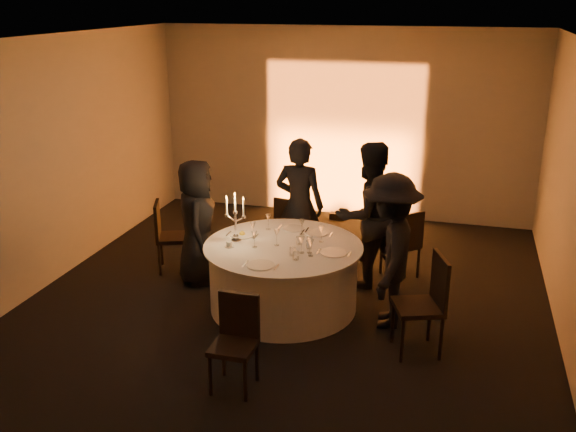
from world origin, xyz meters
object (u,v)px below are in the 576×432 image
(chair_right, at_px, (427,299))
(chair_front, at_px, (236,336))
(chair_back_left, at_px, (290,224))
(guest_back_left, at_px, (299,206))
(guest_right, at_px, (390,251))
(candelabra, at_px, (236,225))
(guest_back_right, at_px, (368,215))
(guest_left, at_px, (197,222))
(banquet_table, at_px, (283,276))
(coffee_cup, at_px, (229,244))
(chair_back_right, at_px, (404,241))
(chair_left, at_px, (167,232))

(chair_right, distance_m, chair_front, 1.95)
(chair_back_left, relative_size, guest_back_left, 0.49)
(guest_right, relative_size, candelabra, 2.88)
(chair_front, height_order, guest_back_right, guest_back_right)
(chair_front, relative_size, guest_right, 0.52)
(chair_back_left, distance_m, guest_back_left, 0.59)
(guest_left, xyz_separation_m, guest_back_right, (2.04, 0.48, 0.12))
(guest_back_right, xyz_separation_m, guest_right, (0.38, -0.98, -0.05))
(chair_right, bearing_deg, candelabra, -123.76)
(chair_right, bearing_deg, chair_front, -77.54)
(banquet_table, xyz_separation_m, candelabra, (-0.55, -0.04, 0.59))
(coffee_cup, bearing_deg, chair_back_left, 81.92)
(guest_back_left, xyz_separation_m, candelabra, (-0.45, -1.14, 0.09))
(banquet_table, bearing_deg, guest_right, -3.06)
(chair_right, bearing_deg, guest_back_left, -154.17)
(coffee_cup, distance_m, candelabra, 0.25)
(coffee_cup, bearing_deg, chair_right, -8.85)
(guest_back_left, bearing_deg, banquet_table, 100.20)
(banquet_table, xyz_separation_m, coffee_cup, (-0.57, -0.21, 0.42))
(guest_left, relative_size, guest_back_right, 0.87)
(guest_left, bearing_deg, candelabra, -143.63)
(guest_right, bearing_deg, guest_left, -104.50)
(chair_front, height_order, guest_right, guest_right)
(chair_back_left, distance_m, guest_left, 1.42)
(chair_right, relative_size, guest_back_left, 0.59)
(chair_front, relative_size, candelabra, 1.50)
(guest_back_left, xyz_separation_m, coffee_cup, (-0.47, -1.32, -0.08))
(chair_back_right, relative_size, chair_front, 1.01)
(chair_back_right, bearing_deg, banquet_table, -0.17)
(chair_back_left, xyz_separation_m, chair_right, (1.97, -2.03, 0.10))
(guest_back_left, height_order, coffee_cup, guest_back_left)
(chair_right, xyz_separation_m, chair_front, (-1.63, -1.06, -0.09))
(chair_back_left, height_order, chair_front, chair_front)
(guest_left, distance_m, guest_back_right, 2.10)
(guest_right, bearing_deg, chair_back_left, -138.30)
(chair_back_right, height_order, guest_right, guest_right)
(coffee_cup, bearing_deg, candelabra, 84.70)
(chair_right, xyz_separation_m, guest_left, (-2.87, 0.98, 0.20))
(chair_front, xyz_separation_m, guest_back_right, (0.80, 2.52, 0.41))
(chair_right, height_order, guest_left, guest_left)
(chair_back_right, bearing_deg, chair_left, -33.23)
(chair_back_right, xyz_separation_m, candelabra, (-1.80, -1.23, 0.47))
(chair_back_left, bearing_deg, banquet_table, 113.94)
(banquet_table, xyz_separation_m, chair_front, (0.01, -1.61, 0.11))
(chair_right, xyz_separation_m, coffee_cup, (-2.21, 0.34, 0.21))
(chair_back_left, height_order, chair_right, chair_right)
(chair_back_left, bearing_deg, guest_right, 146.21)
(guest_right, xyz_separation_m, coffee_cup, (-1.76, -0.15, -0.05))
(guest_back_left, bearing_deg, chair_front, 97.38)
(banquet_table, bearing_deg, guest_left, 160.82)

